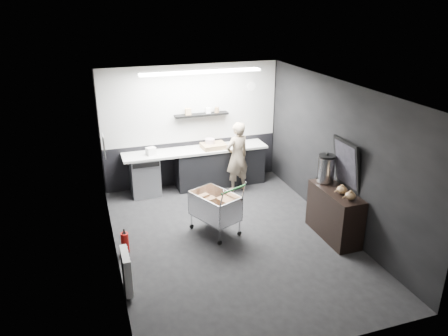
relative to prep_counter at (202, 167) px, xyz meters
name	(u,v)px	position (x,y,z in m)	size (l,w,h in m)	color
floor	(232,239)	(-0.14, -2.42, -0.46)	(5.50, 5.50, 0.00)	black
ceiling	(233,89)	(-0.14, -2.42, 2.24)	(5.50, 5.50, 0.00)	white
wall_back	(192,126)	(-0.14, 0.33, 0.89)	(5.50, 5.50, 0.00)	black
wall_front	(315,256)	(-0.14, -5.17, 0.89)	(5.50, 5.50, 0.00)	black
wall_left	(110,184)	(-2.14, -2.42, 0.89)	(5.50, 5.50, 0.00)	black
wall_right	(337,156)	(1.86, -2.42, 0.89)	(5.50, 5.50, 0.00)	black
kitchen_wall_panel	(191,104)	(-0.14, 0.31, 1.39)	(3.95, 0.02, 1.70)	#B4B4B0
dado_panel	(193,162)	(-0.14, 0.31, 0.04)	(3.95, 0.02, 1.00)	black
floating_shelf	(202,115)	(0.06, 0.20, 1.16)	(1.20, 0.22, 0.04)	black
wall_clock	(251,86)	(1.26, 0.30, 1.69)	(0.20, 0.20, 0.03)	white
poster	(104,146)	(-2.12, -1.12, 1.09)	(0.02, 0.30, 0.40)	white
poster_red_band	(104,142)	(-2.11, -1.12, 1.16)	(0.01, 0.22, 0.10)	red
radiator	(126,271)	(-2.08, -3.32, -0.11)	(0.10, 0.50, 0.60)	white
ceiling_strip	(201,72)	(-0.14, -0.57, 2.21)	(2.40, 0.20, 0.04)	white
prep_counter	(202,167)	(0.00, 0.00, 0.00)	(3.20, 0.61, 0.90)	black
person	(237,157)	(0.67, -0.45, 0.33)	(0.57, 0.38, 1.57)	beige
shopping_cart	(215,208)	(-0.35, -2.07, 0.03)	(0.91, 1.16, 1.03)	silver
sideboard	(335,207)	(1.63, -2.85, 0.11)	(0.51, 1.20, 1.79)	black
fire_extinguisher	(125,242)	(-1.99, -2.27, -0.25)	(0.13, 0.13, 0.44)	#B30F0B
cardboard_box	(214,146)	(0.26, -0.05, 0.50)	(0.53, 0.40, 0.11)	#9D7E54
pink_tub	(210,143)	(0.19, 0.00, 0.55)	(0.21, 0.21, 0.21)	beige
white_container	(151,151)	(-1.13, -0.05, 0.53)	(0.19, 0.15, 0.17)	white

